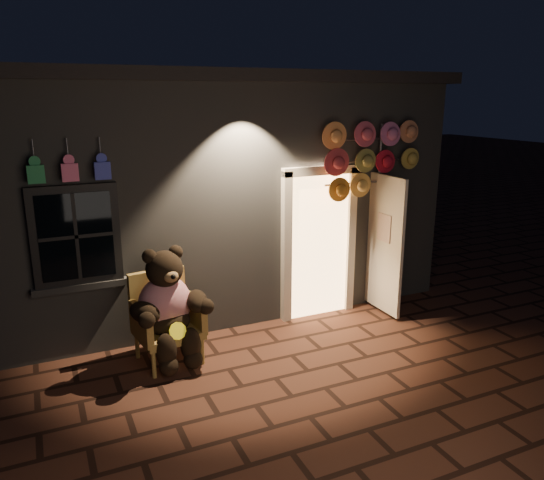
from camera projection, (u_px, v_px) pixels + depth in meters
ground at (276, 378)px, 6.07m from camera, size 60.00×60.00×0.00m
shop_building at (179, 179)px, 9.11m from camera, size 7.30×5.95×3.51m
wicker_armchair at (165, 317)px, 6.40m from camera, size 0.83×0.77×1.08m
teddy_bear at (168, 307)px, 6.24m from camera, size 1.02×0.85×1.41m
hat_rack at (370, 159)px, 7.40m from camera, size 1.57×0.22×2.77m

